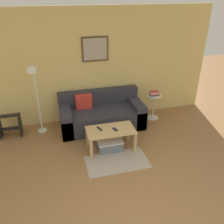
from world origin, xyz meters
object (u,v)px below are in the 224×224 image
storage_bin (110,144)px  side_table (153,105)px  couch (101,115)px  coffee_table (111,134)px  step_stool (10,125)px  cell_phone (115,129)px  book_stack (154,93)px  remote_control (100,129)px  floor_lamp (35,89)px

storage_bin → side_table: side_table is taller
couch → storage_bin: couch is taller
coffee_table → side_table: (1.31, 0.96, 0.01)m
step_stool → storage_bin: bearing=-27.2°
couch → cell_phone: bearing=-86.1°
book_stack → step_stool: bearing=179.1°
remote_control → cell_phone: (0.28, -0.09, -0.01)m
floor_lamp → book_stack: size_ratio=6.46×
couch → side_table: couch is taller
floor_lamp → side_table: (2.63, 0.10, -0.72)m
book_stack → cell_phone: 1.57m
floor_lamp → couch: bearing=3.2°
coffee_table → floor_lamp: size_ratio=0.60×
floor_lamp → storage_bin: bearing=-33.1°
step_stool → coffee_table: bearing=-27.2°
couch → storage_bin: bearing=-92.4°
couch → book_stack: 1.34m
storage_bin → floor_lamp: size_ratio=0.32×
book_stack → remote_control: (-1.50, -0.88, -0.21)m
couch → cell_phone: size_ratio=13.31×
coffee_table → book_stack: 1.64m
floor_lamp → step_stool: floor_lamp is taller
couch → floor_lamp: (-1.34, -0.07, 0.80)m
remote_control → cell_phone: size_ratio=1.07×
coffee_table → side_table: size_ratio=1.52×
couch → step_stool: 1.98m
book_stack → step_stool: (-3.26, 0.05, -0.41)m
side_table → remote_control: (-1.51, -0.88, 0.08)m
couch → book_stack: couch is taller
coffee_table → couch: bearing=89.0°
coffee_table → storage_bin: bearing=150.3°
couch → remote_control: couch is taller
couch → floor_lamp: 1.56m
cell_phone → side_table: bearing=22.5°
storage_bin → side_table: (1.33, 0.95, 0.26)m
book_stack → remote_control: book_stack is taller
storage_bin → side_table: 1.65m
step_stool → couch: bearing=-2.1°
book_stack → cell_phone: bearing=-141.4°
floor_lamp → cell_phone: bearing=-31.9°
remote_control → cell_phone: bearing=-38.3°
floor_lamp → step_stool: bearing=167.0°
remote_control → couch: bearing=54.7°
floor_lamp → remote_control: (1.12, -0.79, -0.63)m
coffee_table → step_stool: bearing=152.8°
storage_bin → cell_phone: 0.35m
storage_bin → cell_phone: (0.10, -0.03, 0.34)m
storage_bin → remote_control: (-0.18, 0.06, 0.34)m
couch → coffee_table: 0.94m
storage_bin → remote_control: size_ratio=3.29×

